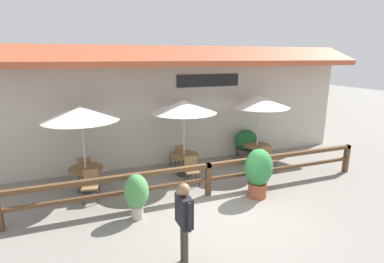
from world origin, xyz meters
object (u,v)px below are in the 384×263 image
chair_near_streetside (91,184)px  chair_middle_streetside (192,169)px  potted_plant_small_flowering (246,142)px  chair_far_streetside (267,158)px  dining_table_middle (184,158)px  patio_umbrella_far (259,101)px  chair_middle_wallside (178,154)px  potted_plant_corner_fern (137,194)px  chair_far_wallside (245,146)px  patio_umbrella_near (81,113)px  potted_plant_tall_tropical (258,171)px  dining_table_far (257,149)px  dining_table_near (86,172)px  patio_umbrella_middle (184,106)px  chair_near_wallside (85,167)px  pedestrian (184,214)px

chair_near_streetside → chair_middle_streetside: bearing=13.6°
potted_plant_small_flowering → chair_far_streetside: bearing=-90.9°
dining_table_middle → patio_umbrella_far: (2.86, 0.09, 1.74)m
chair_middle_wallside → potted_plant_corner_fern: potted_plant_corner_fern is taller
potted_plant_corner_fern → chair_middle_wallside: bearing=56.0°
chair_far_wallside → potted_plant_small_flowering: bearing=74.9°
patio_umbrella_near → chair_far_streetside: bearing=-5.2°
chair_far_streetside → potted_plant_tall_tropical: bearing=-123.6°
patio_umbrella_near → chair_middle_wallside: (3.12, 0.91, -1.84)m
chair_far_streetside → dining_table_far: bearing=93.2°
chair_near_streetside → potted_plant_corner_fern: (1.01, -1.40, 0.18)m
patio_umbrella_far → potted_plant_corner_fern: 5.63m
dining_table_near → chair_far_wallside: (5.90, 1.01, -0.10)m
patio_umbrella_middle → chair_far_streetside: bearing=-13.7°
chair_far_streetside → dining_table_near: bearing=-177.4°
patio_umbrella_middle → chair_far_streetside: size_ratio=3.03×
patio_umbrella_near → dining_table_near: patio_umbrella_near is taller
patio_umbrella_near → dining_table_middle: bearing=2.8°
potted_plant_tall_tropical → chair_near_wallside: bearing=147.9°
patio_umbrella_near → chair_middle_streetside: bearing=-11.1°
chair_near_wallside → chair_far_wallside: bearing=-162.6°
patio_umbrella_near → dining_table_far: size_ratio=2.61×
dining_table_far → potted_plant_corner_fern: size_ratio=0.86×
chair_middle_streetside → patio_umbrella_far: (2.87, 0.84, 1.84)m
dining_table_near → dining_table_middle: 3.09m
patio_umbrella_far → potted_plant_corner_fern: size_ratio=2.24×
chair_near_wallside → dining_table_middle: bearing=-175.6°
patio_umbrella_near → pedestrian: patio_umbrella_near is taller
dining_table_middle → chair_far_wallside: chair_far_wallside is taller
dining_table_far → potted_plant_small_flowering: size_ratio=0.87×
dining_table_middle → patio_umbrella_far: patio_umbrella_far is taller
chair_near_streetside → potted_plant_small_flowering: bearing=27.6°
chair_middle_streetside → pedestrian: 3.81m
dining_table_near → patio_umbrella_far: patio_umbrella_far is taller
patio_umbrella_near → dining_table_far: bearing=2.3°
chair_near_streetside → chair_middle_wallside: bearing=39.6°
dining_table_far → pedestrian: size_ratio=0.59×
patio_umbrella_near → chair_near_streetside: size_ratio=3.03×
chair_near_wallside → potted_plant_corner_fern: size_ratio=0.74×
dining_table_middle → chair_far_wallside: size_ratio=1.16×
patio_umbrella_middle → chair_far_wallside: (2.82, 0.86, -1.84)m
dining_table_near → potted_plant_corner_fern: bearing=-62.3°
chair_middle_wallside → pedestrian: (-1.50, -4.98, 0.59)m
dining_table_near → potted_plant_corner_fern: 2.37m
patio_umbrella_far → chair_far_streetside: (-0.06, -0.77, -1.84)m
chair_far_streetside → potted_plant_tall_tropical: potted_plant_tall_tropical is taller
dining_table_middle → potted_plant_small_flowering: potted_plant_small_flowering is taller
chair_middle_streetside → potted_plant_tall_tropical: bearing=-40.1°
patio_umbrella_far → chair_far_streetside: size_ratio=3.03×
dining_table_middle → chair_middle_wallside: chair_middle_wallside is taller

